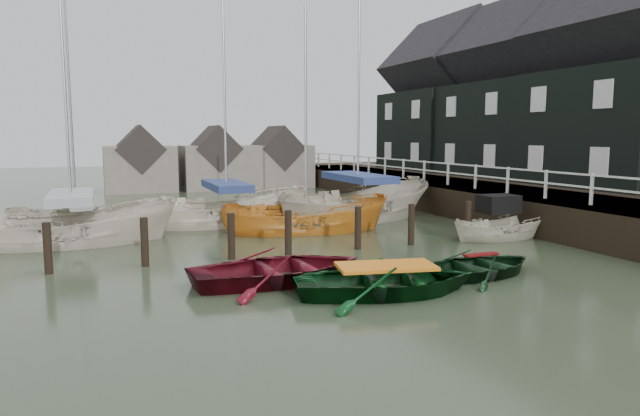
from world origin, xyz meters
name	(u,v)px	position (x,y,z in m)	size (l,w,h in m)	color
ground	(365,272)	(0.00, 0.00, 0.00)	(120.00, 120.00, 0.00)	#2A3522
pier	(449,197)	(9.48, 10.00, 0.71)	(3.04, 32.00, 2.70)	black
land_strip	(537,206)	(15.00, 10.00, 0.00)	(14.00, 38.00, 1.50)	black
quay_houses	(562,95)	(14.99, 8.66, 5.68)	(6.52, 28.14, 10.01)	black
mooring_pilings	(291,239)	(-1.11, 3.00, 0.50)	(13.72, 0.22, 1.80)	black
far_sheds	(212,162)	(0.83, 26.00, 1.86)	(14.00, 4.08, 4.39)	#665B51
rowboat_red	(280,282)	(-2.45, -0.08, 0.00)	(3.25, 4.55, 0.94)	#4F0B16
rowboat_green	(386,294)	(-0.46, -2.06, 0.00)	(3.14, 4.40, 0.91)	black
rowboat_dkgreen	(480,275)	(2.76, -1.37, 0.00)	(2.62, 3.67, 0.76)	black
motorboat	(500,236)	(6.80, 2.82, 0.11)	(3.91, 1.55, 2.32)	beige
sailboat_a	(73,242)	(-7.54, 7.44, 0.06)	(7.05, 2.69, 11.50)	beige
sailboat_b	(227,223)	(-1.68, 9.71, 0.06)	(7.17, 2.84, 11.68)	beige
sailboat_c	(306,231)	(0.83, 6.95, 0.01)	(6.89, 3.45, 9.81)	orange
sailboat_d	(358,218)	(3.99, 8.96, 0.06)	(8.82, 5.33, 12.21)	#BDB6A1
sailboat_e	(77,229)	(-7.50, 10.37, 0.07)	(5.73, 3.41, 10.54)	#BDB5A1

